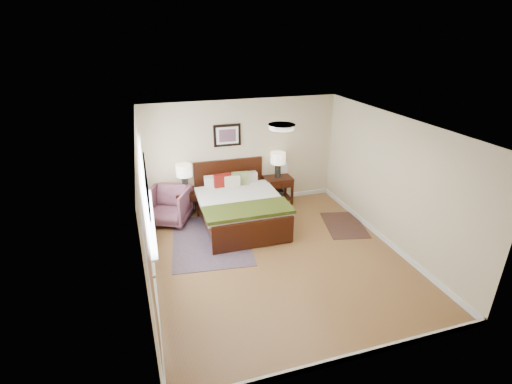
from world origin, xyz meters
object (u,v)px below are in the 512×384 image
at_px(bed, 240,202).
at_px(armchair, 169,206).
at_px(nightstand_right, 278,188).
at_px(lamp_right, 278,160).
at_px(rug_persian, 211,240).
at_px(nightstand_left, 186,196).
at_px(lamp_left, 184,172).

relative_size(bed, armchair, 2.44).
height_order(bed, nightstand_right, bed).
height_order(lamp_right, rug_persian, lamp_right).
xyz_separation_m(nightstand_left, lamp_left, (-0.00, 0.02, 0.55)).
bearing_deg(lamp_right, lamp_left, 180.00).
bearing_deg(rug_persian, lamp_right, 41.09).
height_order(lamp_left, armchair, lamp_left).
bearing_deg(lamp_left, nightstand_right, -0.35).
bearing_deg(nightstand_right, armchair, -174.37).
xyz_separation_m(bed, armchair, (-1.45, 0.53, -0.13)).
bearing_deg(lamp_right, armchair, -174.08).
relative_size(nightstand_left, armchair, 0.68).
height_order(bed, lamp_left, lamp_left).
distance_m(nightstand_left, lamp_right, 2.27).
height_order(bed, lamp_right, lamp_right).
bearing_deg(nightstand_right, lamp_right, 90.00).
height_order(bed, armchair, bed).
bearing_deg(lamp_left, armchair, -147.12).
bearing_deg(bed, nightstand_left, 142.78).
bearing_deg(lamp_left, lamp_right, 0.00).
bearing_deg(lamp_left, nightstand_left, -90.00).
xyz_separation_m(armchair, rug_persian, (0.72, -1.03, -0.39)).
relative_size(lamp_left, rug_persian, 0.29).
bearing_deg(lamp_right, nightstand_left, -179.46).
distance_m(bed, nightstand_right, 1.40).
bearing_deg(bed, armchair, 159.76).
bearing_deg(nightstand_right, nightstand_left, -179.81).
xyz_separation_m(bed, rug_persian, (-0.73, -0.49, -0.52)).
xyz_separation_m(lamp_right, armchair, (-2.60, -0.27, -0.70)).
bearing_deg(nightstand_left, nightstand_right, 0.19).
bearing_deg(armchair, rug_persian, -29.15).
relative_size(lamp_right, rug_persian, 0.29).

